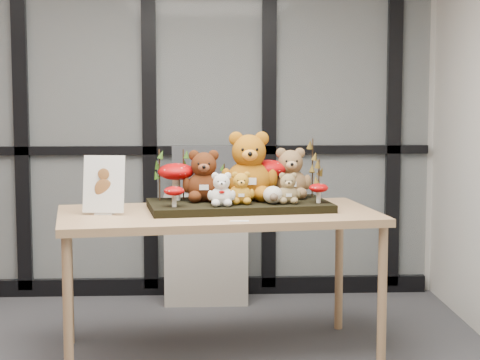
{
  "coord_description": "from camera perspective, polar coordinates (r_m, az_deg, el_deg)",
  "views": [
    {
      "loc": [
        0.78,
        -3.72,
        1.53
      ],
      "look_at": [
        1.02,
        1.0,
        1.0
      ],
      "focal_mm": 65.0,
      "sensor_mm": 36.0,
      "label": 1
    }
  ],
  "objects": [
    {
      "name": "room_shell",
      "position": [
        3.8,
        -14.92,
        8.44
      ],
      "size": [
        5.0,
        5.0,
        5.0
      ],
      "color": "beige",
      "rests_on": "floor"
    },
    {
      "name": "glass_partition",
      "position": [
        6.24,
        -10.12,
        5.28
      ],
      "size": [
        4.9,
        0.06,
        2.78
      ],
      "color": "#2D383F",
      "rests_on": "floor"
    },
    {
      "name": "display_table",
      "position": [
        4.82,
        -1.45,
        -2.86
      ],
      "size": [
        1.85,
        1.1,
        0.82
      ],
      "rotation": [
        0.0,
        0.0,
        0.14
      ],
      "color": "tan",
      "rests_on": "floor"
    },
    {
      "name": "diorama_tray",
      "position": [
        4.89,
        -0.06,
        -1.69
      ],
      "size": [
        1.06,
        0.63,
        0.04
      ],
      "primitive_type": "cube",
      "rotation": [
        0.0,
        0.0,
        0.14
      ],
      "color": "black",
      "rests_on": "display_table"
    },
    {
      "name": "bear_pooh_yellow",
      "position": [
        4.95,
        0.59,
        1.17
      ],
      "size": [
        0.37,
        0.34,
        0.43
      ],
      "primitive_type": null,
      "rotation": [
        0.0,
        0.0,
        0.14
      ],
      "color": "#A45B0D",
      "rests_on": "diorama_tray"
    },
    {
      "name": "bear_brown_medium",
      "position": [
        4.9,
        -2.39,
        0.46
      ],
      "size": [
        0.27,
        0.25,
        0.32
      ],
      "primitive_type": null,
      "rotation": [
        0.0,
        0.0,
        0.14
      ],
      "color": "#4A1F0C",
      "rests_on": "diorama_tray"
    },
    {
      "name": "bear_tan_back",
      "position": [
        5.05,
        3.33,
        0.64
      ],
      "size": [
        0.27,
        0.25,
        0.32
      ],
      "primitive_type": null,
      "rotation": [
        0.0,
        0.0,
        0.14
      ],
      "color": "brown",
      "rests_on": "diorama_tray"
    },
    {
      "name": "bear_small_yellow",
      "position": [
        4.79,
        0.06,
        -0.41
      ],
      "size": [
        0.17,
        0.16,
        0.2
      ],
      "primitive_type": null,
      "rotation": [
        0.0,
        0.0,
        0.14
      ],
      "color": "#C07F1B",
      "rests_on": "diorama_tray"
    },
    {
      "name": "bear_white_bow",
      "position": [
        4.72,
        -1.23,
        -0.49
      ],
      "size": [
        0.17,
        0.16,
        0.2
      ],
      "primitive_type": null,
      "rotation": [
        0.0,
        0.0,
        0.14
      ],
      "color": "white",
      "rests_on": "diorama_tray"
    },
    {
      "name": "bear_beige_small",
      "position": [
        4.82,
        3.17,
        -0.42
      ],
      "size": [
        0.16,
        0.15,
        0.19
      ],
      "primitive_type": null,
      "rotation": [
        0.0,
        0.0,
        0.14
      ],
      "color": "olive",
      "rests_on": "diorama_tray"
    },
    {
      "name": "plush_cream_hedgehog",
      "position": [
        4.8,
        2.18,
        -0.93
      ],
      "size": [
        0.09,
        0.09,
        0.11
      ],
      "primitive_type": null,
      "rotation": [
        0.0,
        0.0,
        0.14
      ],
      "color": "beige",
      "rests_on": "diorama_tray"
    },
    {
      "name": "mushroom_back_left",
      "position": [
        4.96,
        -4.21,
        0.01
      ],
      "size": [
        0.21,
        0.21,
        0.23
      ],
      "primitive_type": null,
      "color": "#9E0506",
      "rests_on": "diorama_tray"
    },
    {
      "name": "mushroom_back_right",
      "position": [
        5.04,
        1.88,
        0.2
      ],
      "size": [
        0.22,
        0.22,
        0.24
      ],
      "primitive_type": null,
      "color": "#9E0506",
      "rests_on": "diorama_tray"
    },
    {
      "name": "mushroom_front_left",
      "position": [
        4.7,
        -4.35,
        -1.03
      ],
      "size": [
        0.11,
        0.11,
        0.12
      ],
      "primitive_type": null,
      "color": "#9E0506",
      "rests_on": "diorama_tray"
    },
    {
      "name": "mushroom_front_right",
      "position": [
        4.85,
        5.18,
        -0.81
      ],
      "size": [
        0.11,
        0.11,
        0.12
      ],
      "primitive_type": null,
      "color": "#9E0506",
      "rests_on": "diorama_tray"
    },
    {
      "name": "sprig_green_far_left",
      "position": [
        4.94,
        -5.31,
        0.33
      ],
      "size": [
        0.05,
        0.05,
        0.29
      ],
      "primitive_type": null,
      "color": "#14370C",
      "rests_on": "diorama_tray"
    },
    {
      "name": "sprig_green_mid_left",
      "position": [
        5.01,
        -3.74,
        0.39
      ],
      "size": [
        0.05,
        0.05,
        0.29
      ],
      "primitive_type": null,
      "color": "#14370C",
      "rests_on": "diorama_tray"
    },
    {
      "name": "sprig_dry_far_right",
      "position": [
        5.08,
        4.78,
        0.8
      ],
      "size": [
        0.05,
        0.05,
        0.35
      ],
      "primitive_type": null,
      "color": "brown",
      "rests_on": "diorama_tray"
    },
    {
      "name": "sprig_dry_mid_right",
      "position": [
        4.96,
        5.2,
        0.02
      ],
      "size": [
        0.05,
        0.05,
        0.24
      ],
      "primitive_type": null,
      "color": "brown",
      "rests_on": "diorama_tray"
    },
    {
      "name": "sprig_green_centre",
      "position": [
        5.06,
        -1.04,
        -0.05
      ],
      "size": [
        0.05,
        0.05,
        0.2
      ],
      "primitive_type": null,
      "color": "#14370C",
      "rests_on": "diorama_tray"
    },
    {
      "name": "sign_holder",
      "position": [
        4.75,
        -8.93,
        -0.44
      ],
      "size": [
        0.23,
        0.1,
        0.32
      ],
      "rotation": [
        0.0,
        0.0,
        -0.14
      ],
      "color": "silver",
      "rests_on": "display_table"
    },
    {
      "name": "label_card",
      "position": [
        4.48,
        -0.04,
        -2.71
      ],
      "size": [
        0.1,
        0.03,
        0.0
      ],
      "primitive_type": "cube",
      "color": "white",
      "rests_on": "display_table"
    },
    {
      "name": "cabinet",
      "position": [
        6.09,
        -2.25,
        -4.45
      ],
      "size": [
        0.57,
        0.33,
        0.76
      ],
      "primitive_type": "cube",
      "color": "#A39C91",
      "rests_on": "floor"
    },
    {
      "name": "monitor",
      "position": [
        6.03,
        -2.28,
        0.69
      ],
      "size": [
        0.46,
        0.05,
        0.33
      ],
      "color": "#4A4D52",
      "rests_on": "cabinet"
    }
  ]
}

